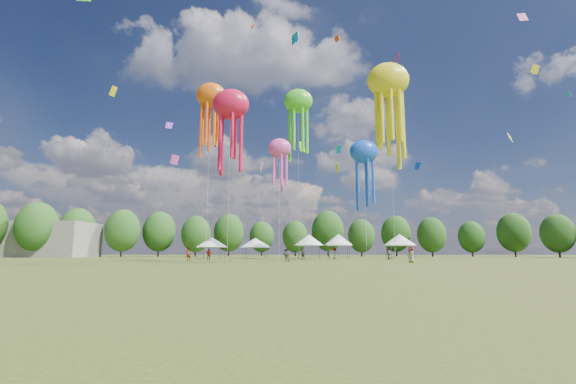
{
  "coord_description": "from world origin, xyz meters",
  "views": [
    {
      "loc": [
        -1.61,
        -15.74,
        1.2
      ],
      "look_at": [
        -3.04,
        15.0,
        6.0
      ],
      "focal_mm": 24.03,
      "sensor_mm": 36.0,
      "label": 1
    }
  ],
  "objects": [
    {
      "name": "ground",
      "position": [
        0.0,
        0.0,
        0.0
      ],
      "size": [
        300.0,
        300.0,
        0.0
      ],
      "primitive_type": "plane",
      "color": "#384416",
      "rests_on": "ground"
    },
    {
      "name": "spectators_far",
      "position": [
        -0.63,
        45.88,
        0.89
      ],
      "size": [
        30.03,
        27.84,
        1.9
      ],
      "color": "gray",
      "rests_on": "ground"
    },
    {
      "name": "spectator_near",
      "position": [
        -4.02,
        32.87,
        0.81
      ],
      "size": [
        0.88,
        0.74,
        1.63
      ],
      "primitive_type": "imported",
      "rotation": [
        0.0,
        0.0,
        2.97
      ],
      "color": "gray",
      "rests_on": "ground"
    },
    {
      "name": "show_kites",
      "position": [
        0.62,
        37.04,
        20.42
      ],
      "size": [
        31.36,
        18.03,
        28.86
      ],
      "color": "red",
      "rests_on": "ground"
    },
    {
      "name": "small_kites",
      "position": [
        1.69,
        42.71,
        30.23
      ],
      "size": [
        67.4,
        67.29,
        42.41
      ],
      "color": "red",
      "rests_on": "ground"
    },
    {
      "name": "festival_tents",
      "position": [
        -2.06,
        53.5,
        3.16
      ],
      "size": [
        38.62,
        9.44,
        4.42
      ],
      "color": "#47474C",
      "rests_on": "ground"
    },
    {
      "name": "treeline",
      "position": [
        -3.87,
        62.51,
        6.54
      ],
      "size": [
        201.57,
        95.24,
        13.43
      ],
      "color": "#38281C",
      "rests_on": "ground"
    },
    {
      "name": "hangar",
      "position": [
        -72.0,
        72.0,
        4.0
      ],
      "size": [
        40.0,
        12.0,
        8.0
      ],
      "primitive_type": "cube",
      "color": "gray",
      "rests_on": "ground"
    }
  ]
}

